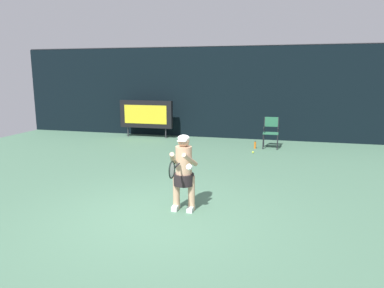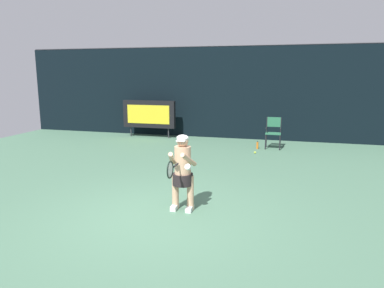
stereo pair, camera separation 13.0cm
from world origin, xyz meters
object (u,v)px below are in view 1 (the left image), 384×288
object	(u,v)px
water_bottle	(255,145)
tennis_player	(184,170)
umpire_chair	(271,131)
tennis_racket	(172,169)
tennis_ball_loose	(253,152)
scoreboard	(146,114)

from	to	relation	value
water_bottle	tennis_player	size ratio (longest dim) A/B	0.18
umpire_chair	water_bottle	bearing A→B (deg)	-155.81
water_bottle	umpire_chair	bearing A→B (deg)	24.19
water_bottle	tennis_racket	xyz separation A→B (m)	(-0.89, -6.73, 0.83)
umpire_chair	tennis_ball_loose	size ratio (longest dim) A/B	15.88
water_bottle	tennis_ball_loose	bearing A→B (deg)	-90.14
umpire_chair	water_bottle	world-z (taller)	umpire_chair
tennis_player	tennis_ball_loose	size ratio (longest dim) A/B	21.48
scoreboard	tennis_ball_loose	bearing A→B (deg)	-23.50
tennis_player	water_bottle	bearing A→B (deg)	82.04
tennis_player	tennis_racket	world-z (taller)	tennis_player
tennis_racket	tennis_ball_loose	world-z (taller)	tennis_racket
umpire_chair	tennis_racket	distance (m)	7.11
umpire_chair	tennis_ball_loose	world-z (taller)	umpire_chair
umpire_chair	tennis_racket	world-z (taller)	tennis_racket
scoreboard	tennis_racket	xyz separation A→B (m)	(3.61, -7.91, 0.01)
scoreboard	tennis_racket	size ratio (longest dim) A/B	3.65
tennis_player	tennis_ball_loose	world-z (taller)	tennis_player
umpire_chair	water_bottle	xyz separation A→B (m)	(-0.51, -0.23, -0.50)
tennis_player	scoreboard	bearing A→B (deg)	116.49
tennis_racket	tennis_ball_loose	xyz separation A→B (m)	(0.89, 5.96, -0.92)
tennis_ball_loose	scoreboard	bearing A→B (deg)	156.50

